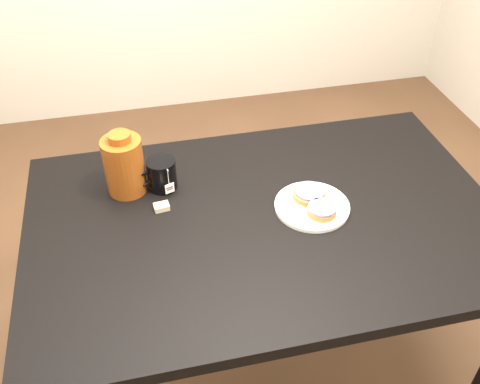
# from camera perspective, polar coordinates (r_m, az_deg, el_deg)

# --- Properties ---
(ground_plane) EXTENTS (4.00, 4.00, 0.00)m
(ground_plane) POSITION_cam_1_polar(r_m,az_deg,el_deg) (2.16, 2.09, -17.49)
(ground_plane) COLOR brown
(table) EXTENTS (1.40, 0.90, 0.75)m
(table) POSITION_cam_1_polar(r_m,az_deg,el_deg) (1.64, 2.63, -4.73)
(table) COLOR black
(table) RESTS_ON ground_plane
(plate) EXTENTS (0.23, 0.23, 0.02)m
(plate) POSITION_cam_1_polar(r_m,az_deg,el_deg) (1.62, 7.69, -1.45)
(plate) COLOR white
(plate) RESTS_ON table
(bagel_back) EXTENTS (0.12, 0.12, 0.03)m
(bagel_back) POSITION_cam_1_polar(r_m,az_deg,el_deg) (1.64, 7.42, -0.18)
(bagel_back) COLOR brown
(bagel_back) RESTS_ON plate
(bagel_front) EXTENTS (0.11, 0.11, 0.03)m
(bagel_front) POSITION_cam_1_polar(r_m,az_deg,el_deg) (1.58, 8.72, -1.91)
(bagel_front) COLOR brown
(bagel_front) RESTS_ON plate
(mug) EXTENTS (0.14, 0.11, 0.10)m
(mug) POSITION_cam_1_polar(r_m,az_deg,el_deg) (1.67, -8.41, 1.90)
(mug) COLOR black
(mug) RESTS_ON table
(teabag_pouch) EXTENTS (0.05, 0.04, 0.02)m
(teabag_pouch) POSITION_cam_1_polar(r_m,az_deg,el_deg) (1.62, -8.36, -1.58)
(teabag_pouch) COLOR #C6B793
(teabag_pouch) RESTS_ON table
(bagel_package) EXTENTS (0.13, 0.13, 0.21)m
(bagel_package) POSITION_cam_1_polar(r_m,az_deg,el_deg) (1.66, -12.26, 2.85)
(bagel_package) COLOR #5D260C
(bagel_package) RESTS_ON table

